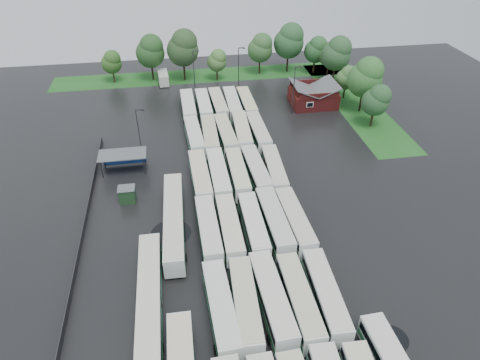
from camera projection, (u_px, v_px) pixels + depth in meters
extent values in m
plane|color=black|center=(240.00, 243.00, 61.05)|extent=(160.00, 160.00, 0.00)
cube|color=maroon|center=(313.00, 98.00, 97.83)|extent=(10.00, 8.00, 3.40)
cube|color=#4C4F51|center=(303.00, 88.00, 96.00)|extent=(5.07, 8.60, 2.19)
cube|color=#4C4F51|center=(325.00, 86.00, 96.66)|extent=(5.07, 8.60, 2.19)
cube|color=maroon|center=(319.00, 96.00, 93.33)|extent=(9.00, 0.20, 1.20)
cube|color=silver|center=(310.00, 105.00, 94.12)|extent=(1.60, 0.12, 1.20)
cylinder|color=#2D2D30|center=(102.00, 170.00, 73.48)|extent=(0.16, 0.16, 3.40)
cylinder|color=#2D2D30|center=(144.00, 166.00, 74.43)|extent=(0.16, 0.16, 3.40)
cylinder|color=#2D2D30|center=(104.00, 160.00, 76.07)|extent=(0.16, 0.16, 3.40)
cylinder|color=#2D2D30|center=(145.00, 156.00, 77.02)|extent=(0.16, 0.16, 3.40)
cube|color=#4C4F51|center=(122.00, 154.00, 74.22)|extent=(8.20, 4.20, 0.15)
cube|color=navy|center=(124.00, 158.00, 76.84)|extent=(7.60, 0.08, 2.60)
cube|color=#17361A|center=(127.00, 195.00, 68.37)|extent=(2.50, 2.00, 2.50)
cube|color=#4C4F51|center=(126.00, 188.00, 67.62)|extent=(2.70, 2.20, 0.12)
cube|color=#1B551A|center=(208.00, 75.00, 113.66)|extent=(80.00, 10.00, 0.01)
cube|color=#1B551A|center=(353.00, 102.00, 100.12)|extent=(10.00, 50.00, 0.01)
cube|color=#2D2D30|center=(86.00, 220.00, 64.23)|extent=(0.10, 50.00, 1.20)
cube|color=silver|center=(221.00, 309.00, 49.33)|extent=(3.21, 12.88, 2.93)
cube|color=black|center=(221.00, 305.00, 48.99)|extent=(3.25, 12.37, 0.94)
cube|color=#1A7038|center=(221.00, 312.00, 49.70)|extent=(3.25, 12.63, 0.64)
cube|color=silver|center=(221.00, 300.00, 48.45)|extent=(3.08, 12.49, 0.13)
cylinder|color=black|center=(226.00, 348.00, 46.86)|extent=(2.71, 1.02, 1.02)
cylinder|color=black|center=(217.00, 290.00, 53.47)|extent=(2.71, 1.02, 1.02)
cube|color=silver|center=(245.00, 305.00, 49.78)|extent=(3.22, 12.84, 2.92)
cube|color=black|center=(245.00, 302.00, 49.45)|extent=(3.26, 12.34, 0.93)
cube|color=#287344|center=(245.00, 308.00, 50.15)|extent=(3.27, 12.59, 0.64)
cube|color=#BFB998|center=(245.00, 296.00, 48.91)|extent=(3.10, 12.46, 0.13)
cylinder|color=black|center=(251.00, 343.00, 47.33)|extent=(2.71, 1.02, 1.02)
cylinder|color=black|center=(240.00, 286.00, 53.91)|extent=(2.71, 1.02, 1.02)
cube|color=silver|center=(272.00, 299.00, 50.39)|extent=(3.26, 13.26, 3.02)
cube|color=black|center=(272.00, 296.00, 50.05)|extent=(3.31, 12.74, 0.97)
cube|color=#1C783D|center=(272.00, 303.00, 50.77)|extent=(3.31, 13.00, 0.66)
cube|color=beige|center=(272.00, 290.00, 49.49)|extent=(3.14, 12.86, 0.13)
cylinder|color=black|center=(280.00, 338.00, 47.86)|extent=(2.80, 1.05, 1.05)
cylinder|color=black|center=(264.00, 281.00, 54.66)|extent=(2.80, 1.05, 1.05)
cube|color=silver|center=(299.00, 300.00, 50.36)|extent=(2.70, 12.70, 2.91)
cube|color=black|center=(299.00, 297.00, 50.03)|extent=(2.76, 12.19, 0.93)
cube|color=#266E40|center=(299.00, 304.00, 50.73)|extent=(2.75, 12.45, 0.64)
cube|color=#BFBB9B|center=(300.00, 292.00, 49.50)|extent=(2.59, 12.32, 0.13)
cylinder|color=black|center=(308.00, 337.00, 47.92)|extent=(2.70, 1.02, 1.02)
cylinder|color=black|center=(290.00, 282.00, 54.48)|extent=(2.70, 1.02, 1.02)
cube|color=silver|center=(325.00, 295.00, 50.99)|extent=(3.08, 12.78, 2.91)
cube|color=black|center=(326.00, 292.00, 50.65)|extent=(3.13, 12.28, 0.93)
cube|color=#257844|center=(325.00, 298.00, 51.35)|extent=(3.13, 12.53, 0.64)
cube|color=beige|center=(327.00, 286.00, 50.12)|extent=(2.96, 12.40, 0.13)
cylinder|color=black|center=(335.00, 331.00, 48.54)|extent=(2.70, 1.02, 1.02)
cylinder|color=black|center=(314.00, 278.00, 55.11)|extent=(2.70, 1.02, 1.02)
cube|color=silver|center=(209.00, 230.00, 60.44)|extent=(2.84, 12.68, 2.90)
cube|color=black|center=(208.00, 227.00, 60.11)|extent=(2.90, 12.18, 0.93)
cube|color=#107433|center=(209.00, 234.00, 60.81)|extent=(2.89, 12.43, 0.64)
cube|color=beige|center=(208.00, 222.00, 59.58)|extent=(2.73, 12.30, 0.13)
cylinder|color=black|center=(212.00, 258.00, 58.01)|extent=(2.69, 1.01, 1.01)
cylinder|color=black|center=(206.00, 220.00, 64.54)|extent=(2.69, 1.01, 1.01)
cube|color=silver|center=(230.00, 228.00, 60.80)|extent=(2.61, 12.50, 2.86)
cube|color=black|center=(230.00, 225.00, 60.47)|extent=(2.67, 12.00, 0.92)
cube|color=#197038|center=(230.00, 232.00, 61.16)|extent=(2.66, 12.25, 0.63)
cube|color=beige|center=(230.00, 220.00, 59.95)|extent=(2.50, 12.13, 0.12)
cylinder|color=black|center=(234.00, 255.00, 58.39)|extent=(2.66, 1.00, 1.00)
cylinder|color=black|center=(226.00, 218.00, 64.86)|extent=(2.66, 1.00, 1.00)
cube|color=silver|center=(253.00, 226.00, 61.21)|extent=(2.64, 12.50, 2.86)
cube|color=black|center=(253.00, 223.00, 60.88)|extent=(2.70, 12.00, 0.92)
cube|color=#1B6B3D|center=(253.00, 229.00, 61.57)|extent=(2.69, 12.25, 0.63)
cube|color=silver|center=(254.00, 218.00, 60.36)|extent=(2.54, 12.12, 0.12)
cylinder|color=black|center=(259.00, 253.00, 58.80)|extent=(2.65, 1.00, 1.00)
cylinder|color=black|center=(248.00, 216.00, 65.26)|extent=(2.65, 1.00, 1.00)
cube|color=silver|center=(274.00, 222.00, 61.85)|extent=(3.05, 13.20, 3.01)
cube|color=black|center=(274.00, 218.00, 61.51)|extent=(3.11, 12.68, 0.96)
cube|color=#20743D|center=(274.00, 225.00, 62.23)|extent=(3.10, 12.94, 0.66)
cube|color=beige|center=(275.00, 213.00, 60.96)|extent=(2.93, 12.81, 0.13)
cylinder|color=black|center=(281.00, 249.00, 59.32)|extent=(2.79, 1.05, 1.05)
cylinder|color=black|center=(268.00, 211.00, 66.11)|extent=(2.79, 1.05, 1.05)
cube|color=silver|center=(295.00, 221.00, 61.94)|extent=(3.08, 12.94, 2.95)
cube|color=black|center=(295.00, 218.00, 61.61)|extent=(3.13, 12.42, 0.94)
cube|color=#206D3D|center=(294.00, 225.00, 62.32)|extent=(3.12, 12.68, 0.65)
cube|color=beige|center=(295.00, 213.00, 61.07)|extent=(2.96, 12.55, 0.13)
cylinder|color=black|center=(302.00, 249.00, 59.47)|extent=(2.73, 1.03, 1.03)
cylinder|color=black|center=(287.00, 212.00, 66.11)|extent=(2.73, 1.03, 1.03)
cube|color=silver|center=(200.00, 177.00, 71.08)|extent=(3.06, 13.13, 2.99)
cube|color=black|center=(200.00, 174.00, 70.74)|extent=(3.12, 12.61, 0.96)
cube|color=#287A4A|center=(200.00, 181.00, 71.46)|extent=(3.11, 12.87, 0.66)
cube|color=beige|center=(200.00, 170.00, 70.19)|extent=(2.94, 12.73, 0.13)
cylinder|color=black|center=(203.00, 200.00, 68.57)|extent=(2.78, 1.04, 1.04)
cylinder|color=black|center=(199.00, 171.00, 75.32)|extent=(2.78, 1.04, 1.04)
cube|color=silver|center=(218.00, 175.00, 71.57)|extent=(2.83, 13.14, 3.01)
cube|color=black|center=(218.00, 172.00, 71.23)|extent=(2.89, 12.61, 0.96)
cube|color=#277943|center=(219.00, 179.00, 71.95)|extent=(2.89, 12.88, 0.66)
cube|color=silver|center=(218.00, 168.00, 70.68)|extent=(2.72, 12.74, 0.13)
cylinder|color=black|center=(222.00, 197.00, 69.05)|extent=(2.79, 1.05, 1.05)
cylinder|color=black|center=(216.00, 169.00, 75.83)|extent=(2.79, 1.05, 1.05)
cube|color=silver|center=(238.00, 174.00, 72.10)|extent=(2.62, 12.52, 2.87)
cube|color=black|center=(238.00, 171.00, 71.77)|extent=(2.68, 12.02, 0.92)
cube|color=#2A7A4C|center=(238.00, 177.00, 72.46)|extent=(2.67, 12.27, 0.63)
cube|color=beige|center=(238.00, 166.00, 71.25)|extent=(2.51, 12.14, 0.13)
cylinder|color=black|center=(242.00, 195.00, 69.69)|extent=(2.66, 1.00, 1.00)
cylinder|color=black|center=(234.00, 168.00, 76.16)|extent=(2.66, 1.00, 1.00)
cube|color=silver|center=(256.00, 171.00, 72.77)|extent=(3.23, 12.84, 2.92)
cube|color=black|center=(256.00, 168.00, 72.44)|extent=(3.27, 12.33, 0.93)
cube|color=#136B34|center=(256.00, 174.00, 73.14)|extent=(3.27, 12.59, 0.64)
cube|color=beige|center=(256.00, 163.00, 71.90)|extent=(3.11, 12.45, 0.13)
cylinder|color=black|center=(260.00, 192.00, 70.32)|extent=(2.71, 1.02, 1.02)
cylinder|color=black|center=(251.00, 165.00, 76.90)|extent=(2.71, 1.02, 1.02)
cube|color=silver|center=(274.00, 170.00, 72.96)|extent=(3.25, 12.67, 2.88)
cube|color=black|center=(274.00, 168.00, 72.63)|extent=(3.29, 12.17, 0.92)
cube|color=#187135|center=(274.00, 173.00, 73.32)|extent=(3.29, 12.42, 0.63)
cube|color=beige|center=(275.00, 163.00, 72.10)|extent=(3.13, 12.28, 0.13)
cylinder|color=black|center=(279.00, 191.00, 70.54)|extent=(2.67, 1.00, 1.00)
cylinder|color=black|center=(269.00, 165.00, 77.03)|extent=(2.67, 1.00, 1.00)
cube|color=silver|center=(194.00, 137.00, 82.45)|extent=(3.27, 12.80, 2.91)
cube|color=black|center=(194.00, 134.00, 82.12)|extent=(3.31, 12.30, 0.93)
cube|color=#147A3A|center=(194.00, 140.00, 82.82)|extent=(3.31, 12.55, 0.64)
cube|color=silver|center=(194.00, 130.00, 81.59)|extent=(3.14, 12.42, 0.13)
cylinder|color=black|center=(196.00, 154.00, 80.01)|extent=(2.70, 1.01, 1.01)
cylinder|color=black|center=(193.00, 133.00, 86.57)|extent=(2.70, 1.01, 1.01)
cube|color=silver|center=(210.00, 136.00, 82.65)|extent=(2.94, 12.78, 2.92)
cube|color=black|center=(210.00, 134.00, 82.32)|extent=(2.99, 12.27, 0.93)
cube|color=#106A34|center=(210.00, 139.00, 83.02)|extent=(2.98, 12.52, 0.64)
cube|color=#BFB791|center=(210.00, 129.00, 81.78)|extent=(2.82, 12.39, 0.13)
cylinder|color=black|center=(213.00, 153.00, 80.20)|extent=(2.70, 1.02, 1.02)
cylinder|color=black|center=(208.00, 133.00, 86.78)|extent=(2.70, 1.02, 1.02)
cube|color=silver|center=(226.00, 135.00, 83.15)|extent=(3.17, 12.84, 2.92)
cube|color=black|center=(225.00, 132.00, 82.82)|extent=(3.21, 12.33, 0.93)
cube|color=#257447|center=(226.00, 138.00, 83.52)|extent=(3.21, 12.59, 0.64)
cube|color=#BEBA98|center=(225.00, 128.00, 82.28)|extent=(3.05, 12.45, 0.13)
cylinder|color=black|center=(229.00, 152.00, 80.70)|extent=(2.71, 1.02, 1.02)
cylinder|color=black|center=(223.00, 131.00, 87.28)|extent=(2.71, 1.02, 1.02)
cube|color=silver|center=(242.00, 132.00, 83.74)|extent=(3.40, 13.28, 3.02)
cube|color=black|center=(242.00, 130.00, 83.40)|extent=(3.44, 12.76, 0.97)
cube|color=#1B733B|center=(242.00, 135.00, 84.12)|extent=(3.44, 13.02, 0.66)
cube|color=beige|center=(242.00, 125.00, 82.85)|extent=(3.27, 12.88, 0.13)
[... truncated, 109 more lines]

